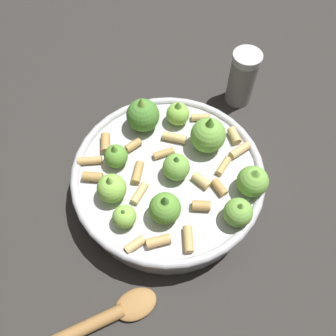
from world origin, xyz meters
TOP-DOWN VIEW (x-y plane):
  - ground_plane at (0.00, 0.00)m, footprint 2.40×2.40m
  - cooking_pan at (0.00, -0.00)m, footprint 0.26×0.26m
  - pepper_shaker at (0.20, 0.04)m, footprint 0.04×0.04m
  - wooden_spoon at (-0.21, -0.06)m, footprint 0.24×0.10m

SIDE VIEW (x-z plane):
  - ground_plane at x=0.00m, z-range 0.00..0.00m
  - wooden_spoon at x=-0.21m, z-range 0.00..0.02m
  - cooking_pan at x=0.00m, z-range -0.02..0.09m
  - pepper_shaker at x=0.20m, z-range 0.00..0.10m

